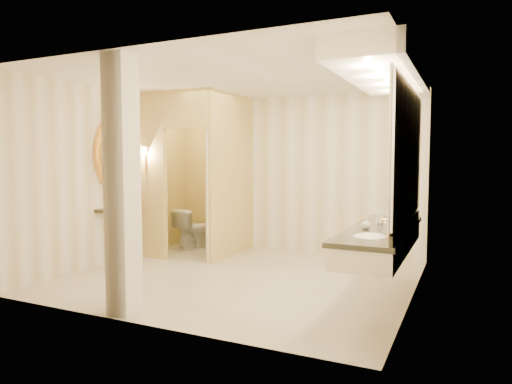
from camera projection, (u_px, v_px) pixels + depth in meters
floor at (240, 277)px, 6.27m from camera, size 4.50×4.50×0.00m
ceiling at (239, 78)px, 6.07m from camera, size 4.50×4.50×0.00m
wall_back at (292, 175)px, 7.98m from camera, size 4.50×0.02×2.70m
wall_front at (145, 188)px, 4.37m from camera, size 4.50×0.02×2.70m
wall_left at (112, 177)px, 7.13m from camera, size 0.02×4.00×2.70m
wall_right at (414, 183)px, 5.22m from camera, size 0.02×4.00×2.70m
toilet_closet at (207, 173)px, 7.52m from camera, size 1.50×1.55×2.70m
wall_sconce at (146, 152)px, 7.35m from camera, size 0.14×0.14×0.42m
vanity at (385, 159)px, 4.95m from camera, size 0.75×2.46×2.09m
console_shelf at (116, 177)px, 7.16m from camera, size 0.89×0.89×1.89m
pillar at (122, 186)px, 4.74m from camera, size 0.27×0.27×2.70m
tissue_box at (127, 202)px, 7.15m from camera, size 0.18×0.18×0.14m
toilet at (193, 228)px, 8.33m from camera, size 0.56×0.78×0.72m
soap_bottle_a at (390, 217)px, 5.40m from camera, size 0.07×0.07×0.14m
soap_bottle_b at (366, 223)px, 4.88m from camera, size 0.10×0.10×0.13m
soap_bottle_c at (380, 215)px, 5.26m from camera, size 0.10×0.10×0.21m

